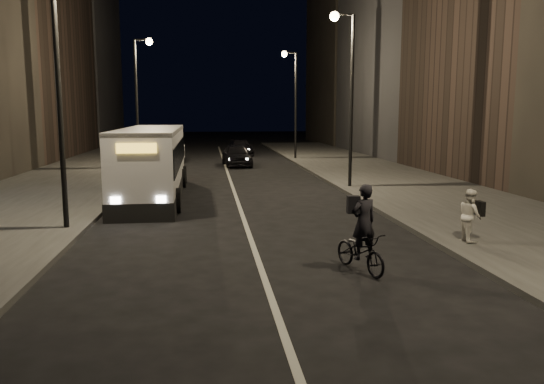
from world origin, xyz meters
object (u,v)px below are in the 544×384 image
object	(u,v)px
cyclist_on_bicycle	(361,243)
pedestrian_woman	(470,215)
streetlight_right_mid	(347,76)
car_far	(241,148)
streetlight_right_far	(292,90)
streetlight_left_far	(140,85)
city_bus	(152,160)
car_near	(237,155)
streetlight_left_near	(66,55)
car_mid	(176,153)

from	to	relation	value
cyclist_on_bicycle	pedestrian_woman	xyz separation A→B (m)	(3.64, 1.91, 0.19)
streetlight_right_mid	car_far	bearing A→B (deg)	99.93
streetlight_right_far	streetlight_left_far	bearing A→B (deg)	-150.64
city_bus	car_near	distance (m)	13.93
streetlight_left_near	car_near	bearing A→B (deg)	72.89
city_bus	car_far	xyz separation A→B (m)	(5.24, 22.38, -0.98)
streetlight_right_mid	streetlight_right_far	size ratio (longest dim) A/B	1.00
car_near	car_mid	world-z (taller)	car_near
streetlight_right_far	car_far	distance (m)	7.86
car_mid	car_far	xyz separation A→B (m)	(5.24, 4.87, 0.02)
pedestrian_woman	car_mid	world-z (taller)	pedestrian_woman
streetlight_left_near	city_bus	size ratio (longest dim) A/B	0.72
cyclist_on_bicycle	car_mid	bearing A→B (deg)	81.84
pedestrian_woman	car_far	xyz separation A→B (m)	(-4.29, 32.32, -0.23)
car_far	car_near	bearing A→B (deg)	-99.81
streetlight_right_mid	streetlight_right_far	bearing A→B (deg)	90.00
streetlight_left_near	car_near	xyz separation A→B (m)	(6.13, 19.92, -4.61)
streetlight_left_far	cyclist_on_bicycle	distance (m)	24.80
cyclist_on_bicycle	streetlight_left_near	bearing A→B (deg)	126.54
streetlight_left_far	car_mid	xyz separation A→B (m)	(1.73, 6.23, -4.71)
streetlight_right_far	car_near	xyz separation A→B (m)	(-4.53, -4.08, -4.61)
streetlight_right_mid	streetlight_left_near	world-z (taller)	same
streetlight_right_mid	car_near	world-z (taller)	streetlight_right_mid
city_bus	car_mid	distance (m)	17.53
pedestrian_woman	car_mid	xyz separation A→B (m)	(-9.53, 27.45, -0.24)
streetlight_left_near	city_bus	distance (m)	7.88
car_near	cyclist_on_bicycle	bearing A→B (deg)	-90.80
city_bus	car_far	world-z (taller)	city_bus
streetlight_right_mid	car_mid	world-z (taller)	streetlight_right_mid
car_far	city_bus	bearing A→B (deg)	-107.77
car_near	streetlight_right_far	bearing A→B (deg)	37.82
car_mid	streetlight_right_far	bearing A→B (deg)	176.55
streetlight_left_far	city_bus	bearing A→B (deg)	-81.26
pedestrian_woman	car_near	world-z (taller)	pedestrian_woman
streetlight_right_far	city_bus	world-z (taller)	streetlight_right_far
city_bus	pedestrian_woman	bearing A→B (deg)	-46.85
car_near	streetlight_right_mid	bearing A→B (deg)	-73.37
pedestrian_woman	streetlight_left_far	bearing A→B (deg)	31.36
streetlight_left_near	city_bus	xyz separation A→B (m)	(1.73, 6.73, -3.72)
streetlight_right_mid	pedestrian_woman	xyz separation A→B (m)	(0.60, -11.22, -4.47)
streetlight_right_mid	city_bus	xyz separation A→B (m)	(-8.93, -1.27, -3.72)
pedestrian_woman	cyclist_on_bicycle	bearing A→B (deg)	121.13
car_mid	car_far	distance (m)	7.15
streetlight_right_mid	streetlight_right_far	xyz separation A→B (m)	(0.00, 16.00, 0.00)
streetlight_left_near	pedestrian_woman	world-z (taller)	streetlight_left_near
streetlight_right_far	car_far	xyz separation A→B (m)	(-3.69, 5.10, -4.70)
city_bus	pedestrian_woman	xyz separation A→B (m)	(9.53, -9.95, -0.75)
streetlight_left_near	car_far	size ratio (longest dim) A/B	1.78
car_mid	pedestrian_woman	bearing A→B (deg)	107.19
streetlight_right_mid	streetlight_left_near	xyz separation A→B (m)	(-10.66, -8.00, 0.00)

